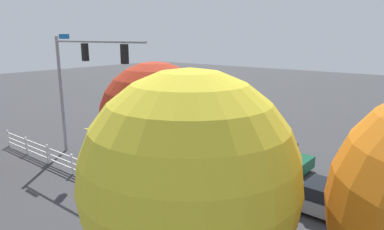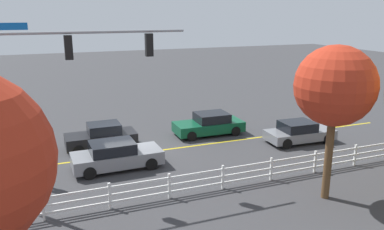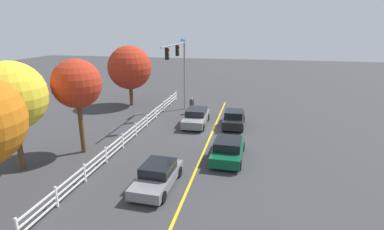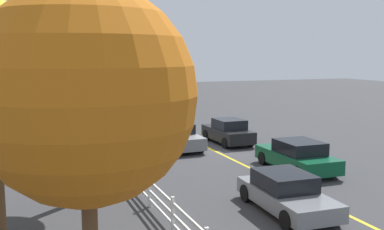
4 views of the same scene
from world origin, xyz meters
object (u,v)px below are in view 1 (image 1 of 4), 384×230
car_0 (143,147)px  car_3 (177,134)px  car_2 (333,202)px  tree_3 (156,119)px  pedestrian (93,137)px  car_1 (271,155)px  tree_2 (190,178)px

car_0 → car_3: (0.18, -3.44, 0.01)m
car_2 → tree_3: tree_3 is taller
car_3 → pedestrian: size_ratio=2.44×
car_3 → pedestrian: (3.34, 4.60, 0.21)m
pedestrian → car_1: bearing=59.7°
car_3 → pedestrian: bearing=53.8°
car_1 → car_0: bearing=28.6°
car_0 → car_2: bearing=-0.9°
car_0 → pedestrian: bearing=-162.7°
car_1 → tree_3: tree_3 is taller
car_1 → tree_2: tree_2 is taller
car_3 → pedestrian: 5.69m
car_2 → pedestrian: bearing=-173.0°
car_2 → car_1: bearing=144.4°
car_0 → car_3: size_ratio=1.12×
car_1 → car_2: size_ratio=1.05×
car_2 → pedestrian: pedestrian is taller
car_2 → tree_2: bearing=-89.5°
tree_2 → car_2: bearing=-92.0°
car_0 → car_2: (-11.46, -0.03, -0.06)m
car_0 → car_3: bearing=91.9°
tree_2 → tree_3: bearing=-36.1°
car_0 → tree_3: 11.23m
car_0 → pedestrian: size_ratio=2.74×
car_3 → tree_2: 17.37m
car_0 → tree_2: tree_2 is taller
car_2 → car_3: size_ratio=1.05×
tree_3 → car_0: bearing=-40.4°
car_1 → car_3: bearing=2.4°
car_3 → tree_3: tree_3 is taller
car_1 → pedestrian: (10.43, 4.75, 0.23)m
car_1 → car_2: bearing=143.1°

